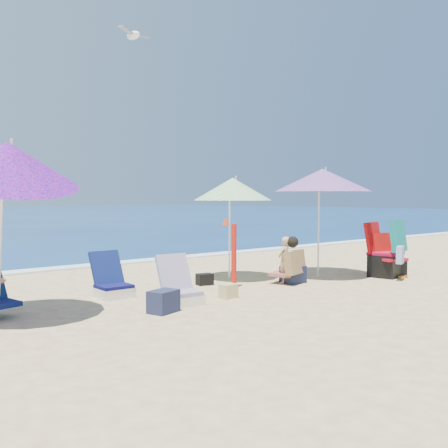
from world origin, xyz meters
TOP-DOWN VIEW (x-y plane):
  - ground at (0.00, 0.00)m, footprint 120.00×120.00m
  - foam at (0.00, 5.10)m, footprint 120.00×0.50m
  - umbrella_turquoise at (2.06, 0.88)m, footprint 2.28×2.28m
  - umbrella_striped at (0.50, 1.72)m, footprint 1.78×1.78m
  - umbrella_blue at (-3.72, 1.02)m, footprint 1.89×1.96m
  - furled_umbrella at (-0.05, 1.08)m, footprint 0.16×0.32m
  - chair_navy at (-2.02, 1.62)m, footprint 0.51×0.62m
  - chair_rainbow at (-1.50, 0.54)m, footprint 0.59×0.68m
  - camp_chair_left at (3.14, 0.07)m, footprint 0.76×0.66m
  - camp_chair_right at (3.01, 0.06)m, footprint 0.76×0.95m
  - person_center at (0.97, 0.74)m, footprint 0.67×0.64m
  - bag_navy_a at (-1.98, 0.23)m, footprint 0.45×0.38m
  - bag_black_a at (-0.26, 1.58)m, footprint 0.31×0.25m
  - bag_tan at (-0.69, 0.42)m, footprint 0.27×0.20m
  - bag_navy_b at (1.09, 0.73)m, footprint 0.41×0.31m
  - orange_item at (3.18, -0.20)m, footprint 0.27×0.17m
  - seagull at (-1.32, 2.14)m, footprint 0.71×0.39m

SIDE VIEW (x-z plane):
  - ground at x=0.00m, z-range 0.00..0.00m
  - orange_item at x=3.18m, z-range 0.00..0.03m
  - foam at x=0.00m, z-range 0.00..0.04m
  - bag_black_a at x=-0.26m, z-range 0.00..0.20m
  - bag_tan at x=-0.69m, z-range 0.00..0.22m
  - bag_navy_a at x=-1.98m, z-range 0.00..0.30m
  - bag_navy_b at x=1.09m, z-range 0.00..0.31m
  - chair_navy at x=-2.02m, z-range -0.16..0.54m
  - chair_rainbow at x=-1.50m, z-range -0.17..0.54m
  - camp_chair_left at x=3.14m, z-range -0.17..0.68m
  - camp_chair_right at x=3.01m, z-range -0.15..0.96m
  - person_center at x=0.97m, z-range -0.01..0.84m
  - furled_umbrella at x=-0.05m, z-range 0.06..1.26m
  - umbrella_striped at x=0.50m, z-range 0.73..2.66m
  - umbrella_turquoise at x=2.06m, z-range 0.81..2.94m
  - umbrella_blue at x=-3.72m, z-range 0.76..3.16m
  - seagull at x=-1.32m, z-range 4.18..4.31m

